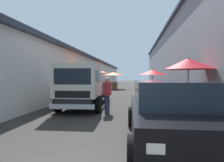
{
  "coord_description": "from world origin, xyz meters",
  "views": [
    {
      "loc": [
        -1.89,
        -0.59,
        1.57
      ],
      "look_at": [
        8.13,
        0.73,
        1.28
      ],
      "focal_mm": 28.32,
      "sensor_mm": 36.0,
      "label": 1
    }
  ],
  "objects_px": {
    "fruit_stall_near_right": "(89,73)",
    "hatchback_car": "(168,111)",
    "plastic_stool": "(141,93)",
    "fruit_stall_far_left": "(113,75)",
    "parked_scooter": "(158,89)",
    "vendor_by_crates": "(107,93)",
    "fruit_stall_far_right": "(152,76)",
    "delivery_truck": "(82,87)",
    "fruit_stall_mid_lane": "(188,69)"
  },
  "relations": [
    {
      "from": "vendor_by_crates",
      "to": "parked_scooter",
      "type": "xyz_separation_m",
      "value": [
        8.9,
        -3.25,
        -0.42
      ]
    },
    {
      "from": "vendor_by_crates",
      "to": "parked_scooter",
      "type": "distance_m",
      "value": 9.48
    },
    {
      "from": "fruit_stall_mid_lane",
      "to": "delivery_truck",
      "type": "relative_size",
      "value": 0.49
    },
    {
      "from": "hatchback_car",
      "to": "plastic_stool",
      "type": "distance_m",
      "value": 8.92
    },
    {
      "from": "delivery_truck",
      "to": "fruit_stall_near_right",
      "type": "bearing_deg",
      "value": 10.29
    },
    {
      "from": "delivery_truck",
      "to": "parked_scooter",
      "type": "bearing_deg",
      "value": -28.64
    },
    {
      "from": "hatchback_car",
      "to": "vendor_by_crates",
      "type": "height_order",
      "value": "vendor_by_crates"
    },
    {
      "from": "fruit_stall_near_right",
      "to": "plastic_stool",
      "type": "height_order",
      "value": "fruit_stall_near_right"
    },
    {
      "from": "plastic_stool",
      "to": "fruit_stall_near_right",
      "type": "bearing_deg",
      "value": 108.25
    },
    {
      "from": "fruit_stall_mid_lane",
      "to": "delivery_truck",
      "type": "height_order",
      "value": "fruit_stall_mid_lane"
    },
    {
      "from": "fruit_stall_far_right",
      "to": "plastic_stool",
      "type": "height_order",
      "value": "fruit_stall_far_right"
    },
    {
      "from": "fruit_stall_near_right",
      "to": "hatchback_car",
      "type": "bearing_deg",
      "value": -152.68
    },
    {
      "from": "delivery_truck",
      "to": "plastic_stool",
      "type": "bearing_deg",
      "value": -29.13
    },
    {
      "from": "hatchback_car",
      "to": "parked_scooter",
      "type": "height_order",
      "value": "hatchback_car"
    },
    {
      "from": "fruit_stall_mid_lane",
      "to": "fruit_stall_far_left",
      "type": "relative_size",
      "value": 0.89
    },
    {
      "from": "hatchback_car",
      "to": "vendor_by_crates",
      "type": "bearing_deg",
      "value": 32.67
    },
    {
      "from": "fruit_stall_mid_lane",
      "to": "delivery_truck",
      "type": "bearing_deg",
      "value": 93.68
    },
    {
      "from": "hatchback_car",
      "to": "parked_scooter",
      "type": "relative_size",
      "value": 2.39
    },
    {
      "from": "fruit_stall_near_right",
      "to": "fruit_stall_far_right",
      "type": "relative_size",
      "value": 1.29
    },
    {
      "from": "fruit_stall_far_right",
      "to": "plastic_stool",
      "type": "distance_m",
      "value": 1.79
    },
    {
      "from": "fruit_stall_near_right",
      "to": "parked_scooter",
      "type": "height_order",
      "value": "fruit_stall_near_right"
    },
    {
      "from": "fruit_stall_far_left",
      "to": "hatchback_car",
      "type": "height_order",
      "value": "fruit_stall_far_left"
    },
    {
      "from": "fruit_stall_near_right",
      "to": "vendor_by_crates",
      "type": "height_order",
      "value": "fruit_stall_near_right"
    },
    {
      "from": "fruit_stall_near_right",
      "to": "hatchback_car",
      "type": "distance_m",
      "value": 8.73
    },
    {
      "from": "hatchback_car",
      "to": "fruit_stall_near_right",
      "type": "bearing_deg",
      "value": 27.32
    },
    {
      "from": "fruit_stall_near_right",
      "to": "vendor_by_crates",
      "type": "bearing_deg",
      "value": -156.53
    },
    {
      "from": "fruit_stall_near_right",
      "to": "fruit_stall_mid_lane",
      "type": "distance_m",
      "value": 6.66
    },
    {
      "from": "fruit_stall_near_right",
      "to": "fruit_stall_far_left",
      "type": "relative_size",
      "value": 1.03
    },
    {
      "from": "fruit_stall_far_right",
      "to": "fruit_stall_far_left",
      "type": "bearing_deg",
      "value": 28.84
    },
    {
      "from": "fruit_stall_far_left",
      "to": "parked_scooter",
      "type": "bearing_deg",
      "value": -137.39
    },
    {
      "from": "fruit_stall_far_left",
      "to": "plastic_stool",
      "type": "relative_size",
      "value": 6.3
    },
    {
      "from": "fruit_stall_far_left",
      "to": "delivery_truck",
      "type": "relative_size",
      "value": 0.55
    },
    {
      "from": "fruit_stall_far_left",
      "to": "parked_scooter",
      "type": "relative_size",
      "value": 1.65
    },
    {
      "from": "delivery_truck",
      "to": "vendor_by_crates",
      "type": "distance_m",
      "value": 1.43
    },
    {
      "from": "vendor_by_crates",
      "to": "delivery_truck",
      "type": "bearing_deg",
      "value": 64.82
    },
    {
      "from": "hatchback_car",
      "to": "parked_scooter",
      "type": "bearing_deg",
      "value": -6.13
    },
    {
      "from": "hatchback_car",
      "to": "vendor_by_crates",
      "type": "distance_m",
      "value": 3.64
    },
    {
      "from": "fruit_stall_mid_lane",
      "to": "vendor_by_crates",
      "type": "xyz_separation_m",
      "value": [
        -0.91,
        3.5,
        -1.01
      ]
    },
    {
      "from": "fruit_stall_near_right",
      "to": "plastic_stool",
      "type": "distance_m",
      "value": 4.11
    },
    {
      "from": "plastic_stool",
      "to": "parked_scooter",
      "type": "bearing_deg",
      "value": -27.8
    },
    {
      "from": "plastic_stool",
      "to": "vendor_by_crates",
      "type": "bearing_deg",
      "value": 164.33
    },
    {
      "from": "fruit_stall_near_right",
      "to": "fruit_stall_far_left",
      "type": "height_order",
      "value": "fruit_stall_near_right"
    },
    {
      "from": "delivery_truck",
      "to": "plastic_stool",
      "type": "distance_m",
      "value": 6.05
    },
    {
      "from": "fruit_stall_mid_lane",
      "to": "hatchback_car",
      "type": "distance_m",
      "value": 4.41
    },
    {
      "from": "fruit_stall_far_left",
      "to": "plastic_stool",
      "type": "bearing_deg",
      "value": -159.2
    },
    {
      "from": "fruit_stall_far_right",
      "to": "vendor_by_crates",
      "type": "relative_size",
      "value": 1.43
    },
    {
      "from": "fruit_stall_near_right",
      "to": "parked_scooter",
      "type": "xyz_separation_m",
      "value": [
        4.26,
        -5.26,
        -1.31
      ]
    },
    {
      "from": "parked_scooter",
      "to": "plastic_stool",
      "type": "relative_size",
      "value": 3.82
    },
    {
      "from": "hatchback_car",
      "to": "delivery_truck",
      "type": "xyz_separation_m",
      "value": [
        3.66,
        3.25,
        0.3
      ]
    },
    {
      "from": "fruit_stall_far_left",
      "to": "delivery_truck",
      "type": "xyz_separation_m",
      "value": [
        -13.42,
        -0.18,
        -0.64
      ]
    }
  ]
}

